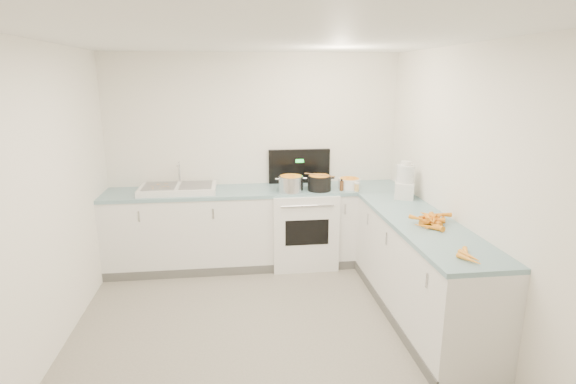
{
  "coord_description": "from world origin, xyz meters",
  "views": [
    {
      "loc": [
        -0.26,
        -3.42,
        2.22
      ],
      "look_at": [
        0.3,
        1.1,
        1.05
      ],
      "focal_mm": 28.0,
      "sensor_mm": 36.0,
      "label": 1
    }
  ],
  "objects": [
    {
      "name": "floor",
      "position": [
        0.0,
        0.0,
        0.0
      ],
      "size": [
        3.5,
        4.0,
        0.0
      ],
      "primitive_type": null,
      "color": "gray",
      "rests_on": "ground"
    },
    {
      "name": "extract_bottle",
      "position": [
        0.98,
        1.51,
        1.0
      ],
      "size": [
        0.05,
        0.05,
        0.11
      ],
      "primitive_type": "cylinder",
      "color": "#593319",
      "rests_on": "counter_back"
    },
    {
      "name": "ceiling",
      "position": [
        0.0,
        0.0,
        2.5
      ],
      "size": [
        3.5,
        4.0,
        0.0
      ],
      "primitive_type": null,
      "rotation": [
        3.14,
        0.0,
        0.0
      ],
      "color": "white",
      "rests_on": "ground"
    },
    {
      "name": "wooden_spoon",
      "position": [
        0.72,
        1.56,
        1.12
      ],
      "size": [
        0.32,
        0.24,
        0.02
      ],
      "primitive_type": "cylinder",
      "rotation": [
        1.57,
        0.0,
        0.95
      ],
      "color": "#AD7A47",
      "rests_on": "black_pot"
    },
    {
      "name": "peeled_carrots",
      "position": [
        1.41,
        -0.57,
        0.96
      ],
      "size": [
        0.15,
        0.31,
        0.04
      ],
      "color": "orange",
      "rests_on": "counter_right"
    },
    {
      "name": "black_pot",
      "position": [
        0.72,
        1.56,
        1.02
      ],
      "size": [
        0.31,
        0.31,
        0.19
      ],
      "primitive_type": "cylinder",
      "rotation": [
        0.0,
        0.0,
        -0.17
      ],
      "color": "black",
      "rests_on": "stove"
    },
    {
      "name": "counter_right",
      "position": [
        1.45,
        0.3,
        0.47
      ],
      "size": [
        0.62,
        2.2,
        0.94
      ],
      "color": "white",
      "rests_on": "ground"
    },
    {
      "name": "wall_front",
      "position": [
        0.0,
        -2.0,
        1.25
      ],
      "size": [
        3.5,
        0.0,
        2.5
      ],
      "primitive_type": null,
      "rotation": [
        -1.57,
        0.0,
        0.0
      ],
      "color": "white",
      "rests_on": "ground"
    },
    {
      "name": "counter_back",
      "position": [
        0.0,
        1.7,
        0.47
      ],
      "size": [
        3.5,
        0.62,
        0.94
      ],
      "color": "white",
      "rests_on": "ground"
    },
    {
      "name": "wall_left",
      "position": [
        -1.75,
        0.0,
        1.25
      ],
      "size": [
        0.0,
        4.0,
        2.5
      ],
      "primitive_type": null,
      "rotation": [
        1.57,
        0.0,
        1.57
      ],
      "color": "white",
      "rests_on": "ground"
    },
    {
      "name": "stove",
      "position": [
        0.55,
        1.69,
        0.47
      ],
      "size": [
        0.76,
        0.65,
        1.36
      ],
      "color": "white",
      "rests_on": "ground"
    },
    {
      "name": "steel_pot",
      "position": [
        0.39,
        1.54,
        1.02
      ],
      "size": [
        0.31,
        0.31,
        0.2
      ],
      "primitive_type": "cylinder",
      "rotation": [
        0.0,
        0.0,
        -0.14
      ],
      "color": "silver",
      "rests_on": "stove"
    },
    {
      "name": "wall_back",
      "position": [
        0.0,
        2.0,
        1.25
      ],
      "size": [
        3.5,
        0.0,
        2.5
      ],
      "primitive_type": null,
      "rotation": [
        1.57,
        0.0,
        0.0
      ],
      "color": "white",
      "rests_on": "ground"
    },
    {
      "name": "wall_right",
      "position": [
        1.75,
        0.0,
        1.25
      ],
      "size": [
        0.0,
        4.0,
        2.5
      ],
      "primitive_type": null,
      "rotation": [
        1.57,
        0.0,
        -1.57
      ],
      "color": "white",
      "rests_on": "ground"
    },
    {
      "name": "sink",
      "position": [
        -0.9,
        1.7,
        0.98
      ],
      "size": [
        0.86,
        0.52,
        0.31
      ],
      "color": "white",
      "rests_on": "counter_back"
    },
    {
      "name": "carrot_pile",
      "position": [
        1.5,
        0.22,
        0.98
      ],
      "size": [
        0.42,
        0.45,
        0.09
      ],
      "color": "orange",
      "rests_on": "counter_right"
    },
    {
      "name": "mixing_bowl",
      "position": [
        1.09,
        1.61,
        1.0
      ],
      "size": [
        0.3,
        0.3,
        0.12
      ],
      "primitive_type": "cylinder",
      "rotation": [
        0.0,
        0.0,
        0.15
      ],
      "color": "white",
      "rests_on": "counter_back"
    },
    {
      "name": "spice_jar",
      "position": [
        1.15,
        1.46,
        0.98
      ],
      "size": [
        0.05,
        0.05,
        0.09
      ],
      "primitive_type": "cylinder",
      "color": "#E5B266",
      "rests_on": "counter_back"
    },
    {
      "name": "peelings",
      "position": [
        -1.1,
        1.68,
        1.02
      ],
      "size": [
        0.22,
        0.25,
        0.01
      ],
      "color": "tan",
      "rests_on": "sink"
    },
    {
      "name": "food_processor",
      "position": [
        1.58,
        1.12,
        1.11
      ],
      "size": [
        0.27,
        0.3,
        0.41
      ],
      "color": "white",
      "rests_on": "counter_right"
    }
  ]
}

